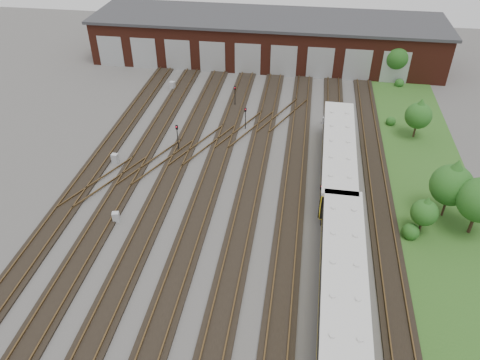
# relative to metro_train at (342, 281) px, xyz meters

# --- Properties ---
(ground) EXTENTS (120.00, 120.00, 0.00)m
(ground) POSITION_rel_metro_train_xyz_m (-10.00, 5.29, -2.10)
(ground) COLOR #403E3B
(ground) RESTS_ON ground
(track_network) EXTENTS (30.40, 70.00, 0.33)m
(track_network) POSITION_rel_metro_train_xyz_m (-10.17, 5.88, -1.99)
(track_network) COLOR black
(track_network) RESTS_ON ground
(maintenance_shed) EXTENTS (51.00, 12.50, 6.35)m
(maintenance_shed) POSITION_rel_metro_train_xyz_m (-10.01, 45.26, 1.11)
(maintenance_shed) COLOR #4E1E13
(maintenance_shed) RESTS_ON ground
(grass_verge) EXTENTS (8.00, 55.00, 0.05)m
(grass_verge) POSITION_rel_metro_train_xyz_m (9.00, 15.29, -2.07)
(grass_verge) COLOR #204B19
(grass_verge) RESTS_ON ground
(metro_train) EXTENTS (3.25, 48.72, 3.45)m
(metro_train) POSITION_rel_metro_train_xyz_m (0.00, 0.00, 0.00)
(metro_train) COLOR black
(metro_train) RESTS_ON ground
(signal_mast_0) EXTENTS (0.25, 0.24, 3.09)m
(signal_mast_0) POSITION_rel_metro_train_xyz_m (-16.43, 17.94, -0.12)
(signal_mast_0) COLOR black
(signal_mast_0) RESTS_ON ground
(signal_mast_1) EXTENTS (0.23, 0.22, 2.66)m
(signal_mast_1) POSITION_rel_metro_train_xyz_m (-10.08, 23.68, -0.38)
(signal_mast_1) COLOR black
(signal_mast_1) RESTS_ON ground
(signal_mast_2) EXTENTS (0.23, 0.22, 2.62)m
(signal_mast_2) POSITION_rel_metro_train_xyz_m (-12.18, 29.22, -0.40)
(signal_mast_2) COLOR black
(signal_mast_2) RESTS_ON ground
(signal_mast_3) EXTENTS (0.30, 0.29, 3.61)m
(signal_mast_3) POSITION_rel_metro_train_xyz_m (-1.55, 9.13, 0.19)
(signal_mast_3) COLOR black
(signal_mast_3) RESTS_ON ground
(relay_cabinet_0) EXTENTS (0.67, 0.57, 1.03)m
(relay_cabinet_0) POSITION_rel_metro_train_xyz_m (-22.25, 14.72, -1.58)
(relay_cabinet_0) COLOR #A4A6AA
(relay_cabinet_0) RESTS_ON ground
(relay_cabinet_1) EXTENTS (0.73, 0.65, 1.06)m
(relay_cabinet_1) POSITION_rel_metro_train_xyz_m (-21.19, 32.82, -1.57)
(relay_cabinet_1) COLOR #A4A6AA
(relay_cabinet_1) RESTS_ON ground
(relay_cabinet_2) EXTENTS (0.68, 0.60, 0.96)m
(relay_cabinet_2) POSITION_rel_metro_train_xyz_m (-18.82, 5.97, -1.61)
(relay_cabinet_2) COLOR #A4A6AA
(relay_cabinet_2) RESTS_ON ground
(relay_cabinet_3) EXTENTS (0.64, 0.60, 0.85)m
(relay_cabinet_3) POSITION_rel_metro_train_xyz_m (-1.09, 26.22, -1.67)
(relay_cabinet_3) COLOR #A4A6AA
(relay_cabinet_3) RESTS_ON ground
(relay_cabinet_4) EXTENTS (0.60, 0.50, 1.00)m
(relay_cabinet_4) POSITION_rel_metro_train_xyz_m (0.57, 18.80, -1.60)
(relay_cabinet_4) COLOR #A4A6AA
(relay_cabinet_4) RESTS_ON ground
(tree_0) EXTENTS (3.58, 3.58, 5.94)m
(tree_0) POSITION_rel_metro_train_xyz_m (8.06, 40.29, 1.72)
(tree_0) COLOR black
(tree_0) RESTS_ON ground
(tree_1) EXTENTS (2.86, 2.86, 4.74)m
(tree_1) POSITION_rel_metro_train_xyz_m (8.70, 24.63, 0.95)
(tree_1) COLOR black
(tree_1) RESTS_ON ground
(tree_2) EXTENTS (3.54, 3.54, 5.86)m
(tree_2) POSITION_rel_metro_train_xyz_m (9.19, 11.01, 1.67)
(tree_2) COLOR black
(tree_2) RESTS_ON ground
(tree_3) EXTENTS (2.22, 2.22, 3.68)m
(tree_3) POSITION_rel_metro_train_xyz_m (6.88, 8.52, 0.27)
(tree_3) COLOR black
(tree_3) RESTS_ON ground
(bush_0) EXTENTS (1.45, 1.45, 1.45)m
(bush_0) POSITION_rel_metro_train_xyz_m (6.00, 7.81, -1.37)
(bush_0) COLOR #204A15
(bush_0) RESTS_ON ground
(bush_1) EXTENTS (1.12, 1.12, 1.12)m
(bush_1) POSITION_rel_metro_train_xyz_m (6.49, 27.24, -1.53)
(bush_1) COLOR #204A15
(bush_1) RESTS_ON ground
(bush_2) EXTENTS (1.20, 1.20, 1.20)m
(bush_2) POSITION_rel_metro_train_xyz_m (8.79, 38.37, -1.50)
(bush_2) COLOR #204A15
(bush_2) RESTS_ON ground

